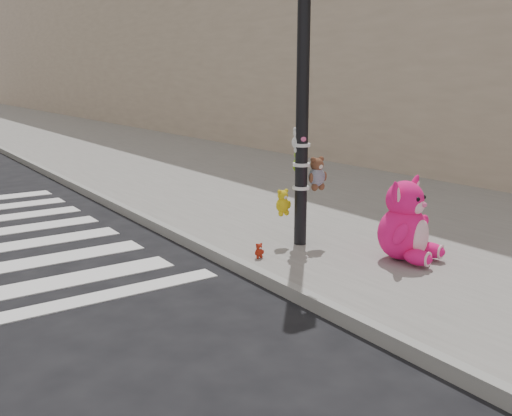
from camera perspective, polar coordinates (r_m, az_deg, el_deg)
ground at (r=4.84m, az=-6.66°, el=-15.12°), size 120.00×120.00×0.00m
sidewalk_near at (r=15.61m, az=-7.73°, el=4.67°), size 7.00×80.00×0.14m
curb_edge at (r=14.41m, az=-20.06°, el=3.32°), size 0.12×80.00×0.15m
bld_near at (r=27.01m, az=-7.26°, el=18.59°), size 5.00×60.00×10.00m
signal_pole at (r=7.26m, az=4.75°, el=9.17°), size 0.69×0.49×4.00m
pink_bunny at (r=6.98m, az=14.75°, el=-1.75°), size 0.79×0.87×1.02m
red_teddy at (r=6.89m, az=0.30°, el=-4.29°), size 0.14×0.10×0.19m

